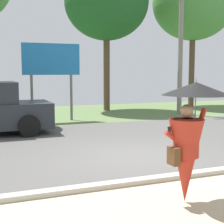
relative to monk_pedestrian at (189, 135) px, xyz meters
The scene contains 6 objects.
ground_plane 6.28m from the monk_pedestrian, 84.74° to the left, with size 40.00×22.00×0.20m.
monk_pedestrian is the anchor object (origin of this frame).
utility_pole 12.71m from the monk_pedestrian, 58.04° to the left, with size 1.80×0.24×6.61m.
roadside_billboard 10.71m from the monk_pedestrian, 90.65° to the left, with size 2.60×0.12×3.50m.
tree_center_back 17.81m from the monk_pedestrian, 55.36° to the left, with size 5.14×5.14×8.89m.
tree_right_mid 15.13m from the monk_pedestrian, 74.85° to the left, with size 4.75×4.75×8.32m.
Camera 1 is at (-3.90, -8.05, 2.24)m, focal length 55.25 mm.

